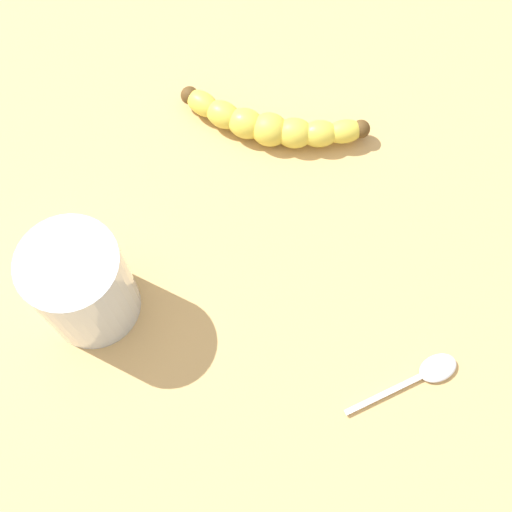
# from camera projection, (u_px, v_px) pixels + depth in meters

# --- Properties ---
(wooden_tabletop) EXTENTS (1.20, 1.20, 0.03)m
(wooden_tabletop) POSITION_uv_depth(u_px,v_px,m) (241.00, 281.00, 0.65)
(wooden_tabletop) COLOR tan
(wooden_tabletop) RESTS_ON ground
(banana) EXTENTS (0.08, 0.19, 0.03)m
(banana) POSITION_uv_depth(u_px,v_px,m) (271.00, 124.00, 0.68)
(banana) COLOR #DDC743
(banana) RESTS_ON wooden_tabletop
(smoothie_glass) EXTENTS (0.09, 0.09, 0.11)m
(smoothie_glass) POSITION_uv_depth(u_px,v_px,m) (82.00, 285.00, 0.57)
(smoothie_glass) COLOR silver
(smoothie_glass) RESTS_ON wooden_tabletop
(teaspoon) EXTENTS (0.10, 0.07, 0.01)m
(teaspoon) POSITION_uv_depth(u_px,v_px,m) (431.00, 371.00, 0.59)
(teaspoon) COLOR silver
(teaspoon) RESTS_ON wooden_tabletop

